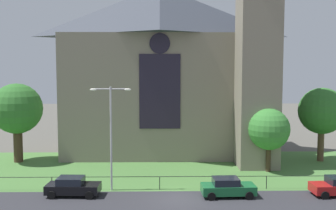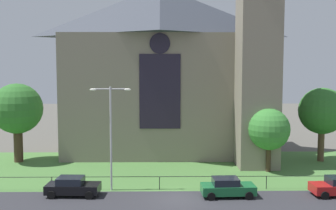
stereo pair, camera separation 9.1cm
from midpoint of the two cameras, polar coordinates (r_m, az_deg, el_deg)
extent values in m
plane|color=#56544C|center=(41.49, 0.76, -8.93)|extent=(160.00, 160.00, 0.00)
cube|color=#2D2D33|center=(29.98, 1.43, -14.42)|extent=(120.00, 8.00, 0.01)
cube|color=#477538|center=(39.55, 0.84, -9.62)|extent=(120.00, 20.00, 0.01)
cube|color=gray|center=(48.89, -1.06, 1.48)|extent=(22.00, 12.00, 14.00)
pyramid|color=#383D47|center=(49.31, -1.08, 13.16)|extent=(22.00, 12.00, 6.00)
cube|color=black|center=(42.81, -1.09, 1.93)|extent=(4.40, 0.16, 8.00)
cylinder|color=black|center=(42.85, -1.10, 8.76)|extent=(2.20, 0.15, 2.20)
cube|color=gray|center=(41.98, 12.70, 3.53)|extent=(4.00, 4.00, 18.00)
cylinder|color=black|center=(33.94, -1.14, -10.17)|extent=(35.92, 0.05, 0.05)
cylinder|color=black|center=(35.29, -16.14, -10.70)|extent=(0.07, 0.07, 1.10)
cylinder|color=black|center=(34.08, -1.14, -11.06)|extent=(0.06, 0.07, 1.10)
cylinder|color=black|center=(35.20, 13.91, -10.68)|extent=(0.06, 0.07, 1.10)
cylinder|color=#423021|center=(46.68, -20.49, -5.30)|extent=(0.96, 0.96, 3.81)
sphere|color=#2D6B28|center=(46.17, -20.63, -0.47)|extent=(5.44, 5.44, 5.44)
cylinder|color=#423021|center=(40.94, 14.17, -7.34)|extent=(0.46, 0.46, 2.69)
sphere|color=#387F33|center=(40.43, 14.26, -3.37)|extent=(4.07, 4.07, 4.07)
cylinder|color=brown|center=(47.24, 21.01, -5.29)|extent=(0.69, 0.69, 3.66)
sphere|color=#2D6B28|center=(46.75, 21.15, -0.78)|extent=(5.06, 5.06, 5.06)
cylinder|color=#B2B2B7|center=(33.41, -8.05, -4.80)|extent=(0.16, 0.16, 8.64)
cylinder|color=#B2B2B7|center=(33.06, -9.34, 2.27)|extent=(1.40, 0.10, 0.10)
cylinder|color=#B2B2B7|center=(32.88, -6.93, 2.28)|extent=(1.40, 0.10, 0.10)
ellipsoid|color=white|center=(33.17, -10.54, 2.17)|extent=(0.57, 0.26, 0.20)
ellipsoid|color=white|center=(32.82, -5.71, 2.20)|extent=(0.57, 0.26, 0.20)
cube|color=black|center=(33.34, -13.28, -11.45)|extent=(4.28, 2.00, 0.70)
cube|color=black|center=(33.22, -13.64, -10.40)|extent=(2.07, 1.69, 0.55)
cylinder|color=black|center=(33.92, -10.42, -11.63)|extent=(0.65, 0.25, 0.64)
cylinder|color=black|center=(32.24, -11.11, -12.52)|extent=(0.65, 0.25, 0.64)
cylinder|color=black|center=(34.65, -15.27, -11.37)|extent=(0.65, 0.25, 0.64)
cylinder|color=black|center=(33.00, -16.21, -12.21)|extent=(0.65, 0.25, 0.64)
cube|color=#196033|center=(32.60, 8.61, -11.75)|extent=(4.27, 1.97, 0.70)
cube|color=black|center=(32.39, 8.28, -10.71)|extent=(2.06, 1.68, 0.55)
cylinder|color=black|center=(33.85, 10.78, -11.67)|extent=(0.65, 0.25, 0.64)
cylinder|color=black|center=(32.18, 11.57, -12.56)|extent=(0.65, 0.25, 0.64)
cylinder|color=black|center=(33.28, 5.75, -11.90)|extent=(0.65, 0.25, 0.64)
cylinder|color=black|center=(31.58, 6.27, -12.83)|extent=(0.65, 0.25, 0.64)
cylinder|color=black|center=(33.91, 21.51, -11.90)|extent=(0.65, 0.24, 0.64)
cylinder|color=black|center=(35.48, 20.29, -11.11)|extent=(0.65, 0.24, 0.64)
camera|label=1|loc=(0.05, -89.93, 0.01)|focal=42.79mm
camera|label=2|loc=(0.05, 90.07, -0.01)|focal=42.79mm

